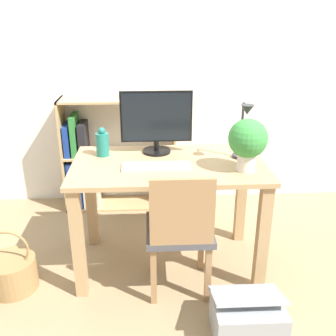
{
  "coord_description": "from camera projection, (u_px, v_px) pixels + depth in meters",
  "views": [
    {
      "loc": [
        -0.12,
        -2.3,
        1.67
      ],
      "look_at": [
        0.0,
        0.1,
        0.68
      ],
      "focal_mm": 42.0,
      "sensor_mm": 36.0,
      "label": 1
    }
  ],
  "objects": [
    {
      "name": "desk",
      "position": [
        169.0,
        185.0,
        2.53
      ],
      "size": [
        1.22,
        0.69,
        0.75
      ],
      "color": "tan",
      "rests_on": "ground_plane"
    },
    {
      "name": "vase",
      "position": [
        102.0,
        143.0,
        2.57
      ],
      "size": [
        0.08,
        0.08,
        0.19
      ],
      "color": "#1E7266",
      "rests_on": "desk"
    },
    {
      "name": "ground_plane",
      "position": [
        169.0,
        263.0,
        2.76
      ],
      "size": [
        10.0,
        10.0,
        0.0
      ],
      "primitive_type": "plane",
      "color": "#997F5B"
    },
    {
      "name": "basket",
      "position": [
        12.0,
        272.0,
        2.48
      ],
      "size": [
        0.31,
        0.31,
        0.42
      ],
      "color": "#997547",
      "rests_on": "ground_plane"
    },
    {
      "name": "desk_lamp",
      "position": [
        244.0,
        126.0,
        2.43
      ],
      "size": [
        0.1,
        0.19,
        0.37
      ],
      "color": "#2D2D33",
      "rests_on": "desk"
    },
    {
      "name": "potted_plant",
      "position": [
        248.0,
        141.0,
        2.29
      ],
      "size": [
        0.23,
        0.23,
        0.32
      ],
      "color": "silver",
      "rests_on": "desk"
    },
    {
      "name": "wall_back",
      "position": [
        162.0,
        54.0,
        3.27
      ],
      "size": [
        8.0,
        0.05,
        2.6
      ],
      "color": "silver",
      "rests_on": "ground_plane"
    },
    {
      "name": "storage_box",
      "position": [
        247.0,
        318.0,
        2.11
      ],
      "size": [
        0.38,
        0.34,
        0.28
      ],
      "color": "#999EA3",
      "rests_on": "ground_plane"
    },
    {
      "name": "monitor",
      "position": [
        156.0,
        120.0,
        2.58
      ],
      "size": [
        0.47,
        0.19,
        0.41
      ],
      "color": "black",
      "rests_on": "desk"
    },
    {
      "name": "keyboard",
      "position": [
        156.0,
        167.0,
        2.4
      ],
      "size": [
        0.42,
        0.14,
        0.02
      ],
      "color": "#B2B2B7",
      "rests_on": "desk"
    },
    {
      "name": "bookshelf",
      "position": [
        99.0,
        162.0,
        3.41
      ],
      "size": [
        0.96,
        0.28,
        0.97
      ],
      "color": "tan",
      "rests_on": "ground_plane"
    },
    {
      "name": "chair",
      "position": [
        180.0,
        229.0,
        2.32
      ],
      "size": [
        0.4,
        0.4,
        0.83
      ],
      "rotation": [
        0.0,
        0.0,
        0.07
      ],
      "color": "#4C4C51",
      "rests_on": "ground_plane"
    }
  ]
}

